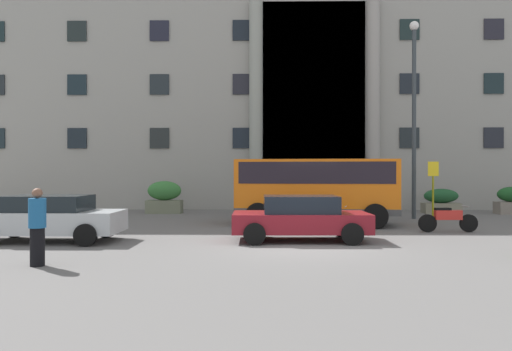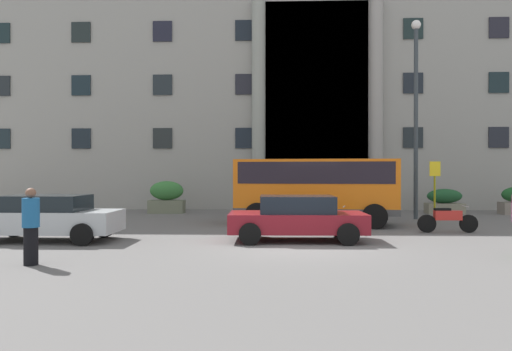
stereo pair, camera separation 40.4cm
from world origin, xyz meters
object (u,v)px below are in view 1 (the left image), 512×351
parked_coupe_end (300,217)px  pedestrian_woman_with_bag (37,227)px  bus_stop_sign (433,184)px  scooter_by_planter (328,219)px  hedge_planter_far_east (164,198)px  orange_minibus (316,185)px  motorcycle_near_kerb (447,219)px  hedge_planter_far_west (290,200)px  parked_estate_mid (48,218)px  hedge_planter_entrance_left (512,201)px  hedge_planter_entrance_right (441,201)px  lamppost_plaza_centre (414,105)px

parked_coupe_end → pedestrian_woman_with_bag: bearing=-147.2°
bus_stop_sign → scooter_by_planter: 6.25m
hedge_planter_far_east → scooter_by_planter: (7.05, -7.47, -0.31)m
orange_minibus → motorcycle_near_kerb: (4.16, -2.26, -1.06)m
bus_stop_sign → hedge_planter_far_west: bearing=149.3°
orange_minibus → hedge_planter_far_east: 8.62m
hedge_planter_far_west → pedestrian_woman_with_bag: size_ratio=1.09×
parked_coupe_end → parked_estate_mid: size_ratio=0.96×
hedge_planter_far_west → pedestrian_woman_with_bag: bearing=-115.0°
hedge_planter_entrance_left → hedge_planter_entrance_right: bearing=173.3°
parked_estate_mid → hedge_planter_entrance_left: bearing=27.6°
parked_estate_mid → motorcycle_near_kerb: (12.42, 2.45, -0.24)m
hedge_planter_entrance_right → hedge_planter_entrance_left: bearing=-6.7°
scooter_by_planter → pedestrian_woman_with_bag: bearing=-125.4°
hedge_planter_far_west → hedge_planter_entrance_right: (7.47, 0.54, -0.09)m
bus_stop_sign → parked_estate_mid: 14.63m
bus_stop_sign → pedestrian_woman_with_bag: (-11.85, -9.76, -0.69)m
orange_minibus → hedge_planter_far_west: size_ratio=3.42×
hedge_planter_entrance_right → scooter_by_planter: hedge_planter_entrance_right is taller
orange_minibus → hedge_planter_far_east: (-6.91, 5.10, -0.75)m
hedge_planter_far_west → hedge_planter_far_east: bearing=177.5°
hedge_planter_far_west → hedge_planter_far_east: hedge_planter_far_east is taller
bus_stop_sign → hedge_planter_entrance_left: size_ratio=1.69×
hedge_planter_far_east → motorcycle_near_kerb: size_ratio=0.87×
pedestrian_woman_with_bag → lamppost_plaza_centre: 16.21m
orange_minibus → hedge_planter_far_west: 4.95m
motorcycle_near_kerb → lamppost_plaza_centre: size_ratio=0.23×
hedge_planter_entrance_left → scooter_by_planter: 12.31m
hedge_planter_entrance_right → parked_estate_mid: (-15.01, -10.07, 0.12)m
hedge_planter_entrance_right → hedge_planter_entrance_left: 3.28m
orange_minibus → lamppost_plaza_centre: bearing=34.7°
pedestrian_woman_with_bag → hedge_planter_entrance_left: bearing=13.7°
hedge_planter_far_west → scooter_by_planter: hedge_planter_far_west is taller
bus_stop_sign → hedge_planter_entrance_left: bus_stop_sign is taller
hedge_planter_far_east → scooter_by_planter: hedge_planter_far_east is taller
bus_stop_sign → hedge_planter_far_east: 12.47m
hedge_planter_entrance_right → scooter_by_planter: size_ratio=0.95×
bus_stop_sign → parked_estate_mid: (-13.25, -6.14, -0.83)m
bus_stop_sign → motorcycle_near_kerb: size_ratio=1.23×
bus_stop_sign → hedge_planter_far_west: 6.69m
pedestrian_woman_with_bag → lamppost_plaza_centre: size_ratio=0.20×
orange_minibus → parked_coupe_end: (-0.93, -4.37, -0.83)m
hedge_planter_entrance_right → pedestrian_woman_with_bag: bearing=-134.8°
motorcycle_near_kerb → pedestrian_woman_with_bag: bearing=-152.9°
orange_minibus → hedge_planter_entrance_right: bearing=44.5°
scooter_by_planter → hedge_planter_far_east: bearing=147.6°
bus_stop_sign → parked_coupe_end: bus_stop_sign is taller
parked_coupe_end → lamppost_plaza_centre: lamppost_plaza_centre is taller
scooter_by_planter → pedestrian_woman_with_bag: 9.20m
hedge_planter_entrance_right → parked_coupe_end: (-7.68, -9.74, 0.10)m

